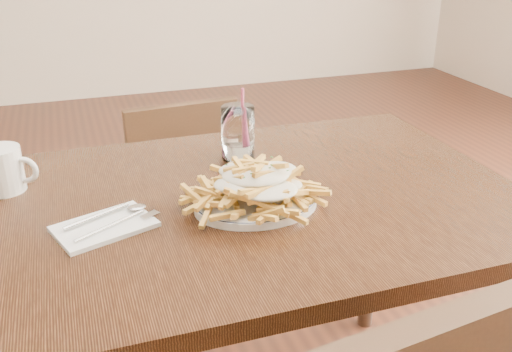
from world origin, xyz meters
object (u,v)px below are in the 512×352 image
object	(u,v)px
loaded_fries	(256,181)
chair_far	(179,191)
fries_plate	(256,203)
coffee_mug	(3,170)
water_glass	(238,136)
table	(243,227)

from	to	relation	value
loaded_fries	chair_far	bearing A→B (deg)	91.68
fries_plate	coffee_mug	xyz separation A→B (m)	(-0.49, 0.25, 0.04)
loaded_fries	water_glass	xyz separation A→B (m)	(0.04, 0.27, -0.00)
fries_plate	water_glass	world-z (taller)	water_glass
table	fries_plate	size ratio (longest dim) A/B	4.32
loaded_fries	water_glass	size ratio (longest dim) A/B	1.73
chair_far	coffee_mug	size ratio (longest dim) A/B	6.35
water_glass	coffee_mug	xyz separation A→B (m)	(-0.54, -0.02, -0.01)
table	chair_far	xyz separation A→B (m)	(-0.01, 0.70, -0.23)
water_glass	coffee_mug	size ratio (longest dim) A/B	1.47
table	coffee_mug	bearing A→B (deg)	158.41
chair_far	coffee_mug	distance (m)	0.78
chair_far	coffee_mug	world-z (taller)	coffee_mug
table	loaded_fries	world-z (taller)	loaded_fries
table	coffee_mug	world-z (taller)	coffee_mug
table	fries_plate	distance (m)	0.11
chair_far	fries_plate	distance (m)	0.82
table	chair_far	bearing A→B (deg)	91.05
coffee_mug	fries_plate	bearing A→B (deg)	-26.90
chair_far	loaded_fries	bearing A→B (deg)	-88.32
table	coffee_mug	distance (m)	0.54
loaded_fries	water_glass	bearing A→B (deg)	80.68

